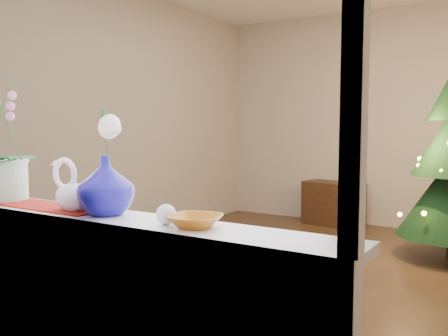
# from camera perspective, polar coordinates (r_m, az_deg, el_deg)

# --- Properties ---
(ground) EXTENTS (5.00, 5.00, 0.00)m
(ground) POSITION_cam_1_polar(r_m,az_deg,el_deg) (4.30, 10.48, -12.49)
(ground) COLOR #341F15
(ground) RESTS_ON ground
(wall_back) EXTENTS (4.50, 0.10, 2.70)m
(wall_back) POSITION_cam_1_polar(r_m,az_deg,el_deg) (6.49, 18.98, 5.33)
(wall_back) COLOR #BFB4A7
(wall_back) RESTS_ON ground
(wall_front) EXTENTS (4.50, 0.10, 2.70)m
(wall_front) POSITION_cam_1_polar(r_m,az_deg,el_deg) (2.00, -16.83, 6.58)
(wall_front) COLOR #BFB4A7
(wall_front) RESTS_ON ground
(wall_left) EXTENTS (0.10, 5.00, 2.70)m
(wall_left) POSITION_cam_1_polar(r_m,az_deg,el_deg) (5.35, -12.34, 5.60)
(wall_left) COLOR #BFB4A7
(wall_left) RESTS_ON ground
(window_apron) EXTENTS (2.20, 0.08, 0.88)m
(window_apron) POSITION_cam_1_polar(r_m,az_deg,el_deg) (2.20, -15.36, -17.88)
(window_apron) COLOR white
(window_apron) RESTS_ON ground
(windowsill) EXTENTS (2.20, 0.26, 0.04)m
(windowsill) POSITION_cam_1_polar(r_m,az_deg,el_deg) (2.12, -13.85, -5.67)
(windowsill) COLOR white
(windowsill) RESTS_ON window_apron
(window_frame) EXTENTS (2.22, 0.06, 1.60)m
(window_frame) POSITION_cam_1_polar(r_m,az_deg,el_deg) (2.06, -16.43, 16.35)
(window_frame) COLOR white
(window_frame) RESTS_ON windowsill
(runner) EXTENTS (0.70, 0.20, 0.01)m
(runner) POSITION_cam_1_polar(r_m,az_deg,el_deg) (2.40, -20.16, -4.02)
(runner) COLOR maroon
(runner) RESTS_ON windowsill
(orchid_pot) EXTENTS (0.29, 0.29, 0.66)m
(orchid_pot) POSITION_cam_1_polar(r_m,az_deg,el_deg) (2.60, -23.91, 3.73)
(orchid_pot) COLOR beige
(orchid_pot) RESTS_ON windowsill
(swan) EXTENTS (0.28, 0.19, 0.21)m
(swan) POSITION_cam_1_polar(r_m,az_deg,el_deg) (2.19, -16.83, -2.03)
(swan) COLOR white
(swan) RESTS_ON windowsill
(blue_vase) EXTENTS (0.31, 0.31, 0.28)m
(blue_vase) POSITION_cam_1_polar(r_m,az_deg,el_deg) (2.08, -13.38, -1.44)
(blue_vase) COLOR #0C0973
(blue_vase) RESTS_ON windowsill
(lily) EXTENTS (0.15, 0.09, 0.21)m
(lily) POSITION_cam_1_polar(r_m,az_deg,el_deg) (2.07, -13.52, 5.28)
(lily) COLOR white
(lily) RESTS_ON blue_vase
(paperweight) EXTENTS (0.10, 0.10, 0.08)m
(paperweight) POSITION_cam_1_polar(r_m,az_deg,el_deg) (1.85, -6.63, -5.30)
(paperweight) COLOR silver
(paperweight) RESTS_ON windowsill
(amber_dish) EXTENTS (0.19, 0.19, 0.04)m
(amber_dish) POSITION_cam_1_polar(r_m,az_deg,el_deg) (1.79, -3.30, -6.19)
(amber_dish) COLOR #A25C13
(amber_dish) RESTS_ON windowsill
(side_table) EXTENTS (0.79, 0.50, 0.55)m
(side_table) POSITION_cam_1_polar(r_m,az_deg,el_deg) (6.52, 12.38, -4.00)
(side_table) COLOR black
(side_table) RESTS_ON ground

